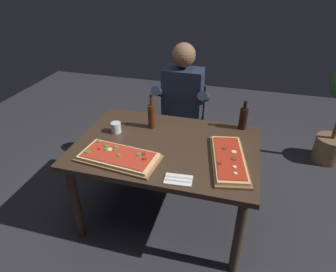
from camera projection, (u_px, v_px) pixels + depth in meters
ground_plane at (167, 214)px, 2.64m from camera, size 6.40×6.40×0.00m
dining_table at (166, 155)px, 2.31m from camera, size 1.40×0.96×0.74m
pizza_rectangular_front at (118, 157)px, 2.08m from camera, size 0.61×0.35×0.05m
pizza_rectangular_left at (229, 159)px, 2.06m from camera, size 0.35×0.63×0.05m
wine_bottle_dark at (152, 115)px, 2.44m from camera, size 0.06×0.06×0.30m
oil_bottle_amber at (243, 118)px, 2.43m from camera, size 0.07×0.07×0.25m
tumbler_near_camera at (116, 128)px, 2.40m from camera, size 0.08×0.08×0.09m
napkin_cutlery_set at (178, 180)px, 1.89m from camera, size 0.19×0.12×0.01m
diner_chair at (183, 122)px, 3.10m from camera, size 0.44×0.44×0.87m
seated_diner at (181, 105)px, 2.87m from camera, size 0.53×0.41×1.33m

